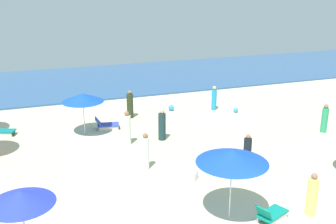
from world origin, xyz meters
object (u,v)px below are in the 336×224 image
object	(u,v)px
beach_ball_0	(171,108)
cooler_box_2	(193,176)
beachgoer_0	(325,119)
beachgoer_2	(214,99)
beachgoer_6	(130,105)
lounge_chair_3_0	(271,215)
beachgoer_5	(146,152)
beach_ball_1	(236,110)
lounge_chair_6_0	(0,131)
umbrella_4	(21,197)
beachgoer_3	(162,126)
umbrella_3	(232,156)
lounge_chair_0_0	(106,125)
beachgoer_4	(312,196)
beachgoer_7	(127,129)
umbrella_0	(83,98)
beachgoer_1	(247,153)

from	to	relation	value
beach_ball_0	cooler_box_2	size ratio (longest dim) A/B	0.71
beachgoer_0	cooler_box_2	bearing A→B (deg)	171.96
beachgoer_2	beachgoer_6	world-z (taller)	beachgoer_6
lounge_chair_3_0	beachgoer_0	distance (m)	9.93
beachgoer_5	cooler_box_2	xyz separation A→B (m)	(1.52, -1.63, -0.62)
beachgoer_2	beach_ball_1	bearing A→B (deg)	-64.42
lounge_chair_6_0	lounge_chair_3_0	bearing A→B (deg)	-122.60
lounge_chair_3_0	beach_ball_1	size ratio (longest dim) A/B	4.37
beachgoer_5	cooler_box_2	distance (m)	2.31
umbrella_4	lounge_chair_6_0	xyz separation A→B (m)	(-1.16, 11.52, -2.06)
lounge_chair_3_0	beachgoer_2	xyz separation A→B (m)	(3.71, 12.01, 0.45)
beachgoer_3	beach_ball_0	bearing A→B (deg)	-99.54
umbrella_3	beachgoer_2	distance (m)	12.41
beachgoer_0	lounge_chair_0_0	bearing A→B (deg)	132.92
lounge_chair_3_0	beachgoer_6	world-z (taller)	beachgoer_6
lounge_chair_6_0	cooler_box_2	xyz separation A→B (m)	(7.62, -8.10, -0.07)
umbrella_4	beach_ball_0	distance (m)	15.47
lounge_chair_0_0	beachgoer_3	xyz separation A→B (m)	(2.39, -2.50, 0.49)
beachgoer_6	cooler_box_2	world-z (taller)	beachgoer_6
lounge_chair_3_0	lounge_chair_6_0	size ratio (longest dim) A/B	0.87
umbrella_4	lounge_chair_0_0	bearing A→B (deg)	67.70
lounge_chair_0_0	umbrella_4	distance (m)	11.60
beachgoer_4	beachgoer_7	bearing A→B (deg)	-145.37
umbrella_4	lounge_chair_6_0	distance (m)	11.76
umbrella_4	beachgoer_2	xyz separation A→B (m)	(11.47, 11.75, -1.57)
lounge_chair_0_0	beachgoer_6	bearing A→B (deg)	-40.69
lounge_chair_0_0	umbrella_4	world-z (taller)	umbrella_4
beachgoer_0	lounge_chair_6_0	bearing A→B (deg)	136.76
beachgoer_6	lounge_chair_3_0	bearing A→B (deg)	145.42
umbrella_0	cooler_box_2	size ratio (longest dim) A/B	4.47
lounge_chair_3_0	beachgoer_4	distance (m)	1.64
lounge_chair_6_0	cooler_box_2	world-z (taller)	lounge_chair_6_0
beachgoer_3	beachgoer_2	bearing A→B (deg)	-125.98
umbrella_3	beachgoer_7	world-z (taller)	umbrella_3
beachgoer_3	beachgoer_7	world-z (taller)	beachgoer_7
umbrella_3	beachgoer_0	size ratio (longest dim) A/B	1.61
beachgoer_2	beachgoer_3	distance (m)	6.01
lounge_chair_0_0	lounge_chair_6_0	distance (m)	5.58
beachgoer_1	beachgoer_5	xyz separation A→B (m)	(-4.15, 1.41, 0.06)
beachgoer_0	cooler_box_2	distance (m)	9.28
beachgoer_5	beachgoer_6	size ratio (longest dim) A/B	0.99
beachgoer_5	beach_ball_1	xyz separation A→B (m)	(7.56, 5.74, -0.63)
lounge_chair_6_0	beachgoer_2	size ratio (longest dim) A/B	1.00
umbrella_3	beachgoer_6	world-z (taller)	umbrella_3
lounge_chair_3_0	beachgoer_6	size ratio (longest dim) A/B	0.81
umbrella_0	cooler_box_2	xyz separation A→B (m)	(3.37, -6.75, -1.86)
lounge_chair_3_0	beachgoer_3	bearing A→B (deg)	-15.78
umbrella_4	beachgoer_3	xyz separation A→B (m)	(6.72, 8.06, -1.55)
beachgoer_1	beachgoer_2	xyz separation A→B (m)	(2.37, 8.11, 0.00)
beachgoer_4	beach_ball_0	bearing A→B (deg)	-171.18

